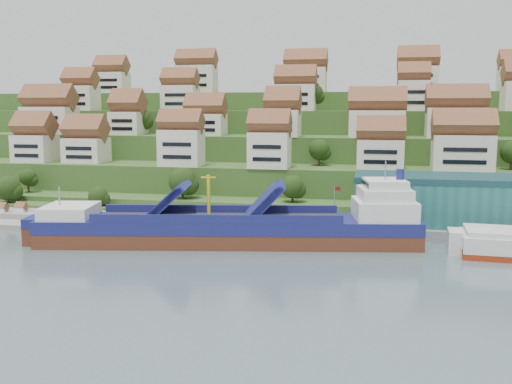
# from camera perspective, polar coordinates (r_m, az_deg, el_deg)

# --- Properties ---
(ground) EXTENTS (300.00, 300.00, 0.00)m
(ground) POSITION_cam_1_polar(r_m,az_deg,el_deg) (110.87, -1.96, -5.12)
(ground) COLOR slate
(ground) RESTS_ON ground
(quay) EXTENTS (180.00, 14.00, 2.20)m
(quay) POSITION_cam_1_polar(r_m,az_deg,el_deg) (122.44, 8.86, -3.39)
(quay) COLOR gray
(quay) RESTS_ON ground
(pebble_beach) EXTENTS (45.00, 20.00, 1.00)m
(pebble_beach) POSITION_cam_1_polar(r_m,az_deg,el_deg) (145.70, -23.56, -2.35)
(pebble_beach) COLOR gray
(pebble_beach) RESTS_ON ground
(hillside) EXTENTS (260.00, 128.00, 31.00)m
(hillside) POSITION_cam_1_polar(r_m,az_deg,el_deg) (210.42, 4.65, 4.23)
(hillside) COLOR #2D4C1E
(hillside) RESTS_ON ground
(hillside_village) EXTENTS (158.43, 62.61, 29.28)m
(hillside_village) POSITION_cam_1_polar(r_m,az_deg,el_deg) (165.95, 3.96, 7.74)
(hillside_village) COLOR silver
(hillside_village) RESTS_ON ground
(hillside_trees) EXTENTS (145.81, 62.17, 30.56)m
(hillside_trees) POSITION_cam_1_polar(r_m,az_deg,el_deg) (151.88, -0.52, 4.64)
(hillside_trees) COLOR #253F15
(hillside_trees) RESTS_ON ground
(warehouse) EXTENTS (60.00, 15.00, 10.00)m
(warehouse) POSITION_cam_1_polar(r_m,az_deg,el_deg) (126.06, 23.66, -0.85)
(warehouse) COLOR #276A66
(warehouse) RESTS_ON quay
(flagpole) EXTENTS (1.28, 0.16, 8.00)m
(flagpole) POSITION_cam_1_polar(r_m,az_deg,el_deg) (116.57, 7.88, -1.07)
(flagpole) COLOR gray
(flagpole) RESTS_ON quay
(cargo_ship) EXTENTS (72.92, 23.56, 15.91)m
(cargo_ship) POSITION_cam_1_polar(r_m,az_deg,el_deg) (109.20, -1.73, -3.67)
(cargo_ship) COLOR #582C1B
(cargo_ship) RESTS_ON ground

